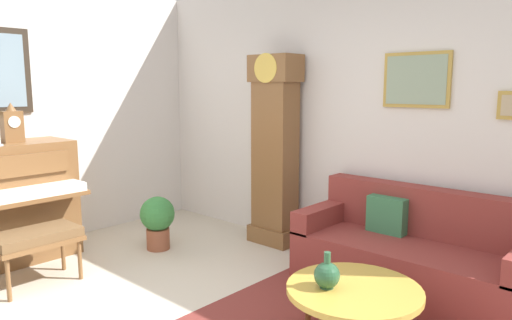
{
  "coord_description": "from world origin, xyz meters",
  "views": [
    {
      "loc": [
        2.51,
        -1.69,
        1.69
      ],
      "look_at": [
        -0.23,
        1.34,
        1.06
      ],
      "focal_mm": 33.12,
      "sensor_mm": 36.0,
      "label": 1
    }
  ],
  "objects_px": {
    "grandfather_clock": "(275,155)",
    "potted_plant": "(158,219)",
    "couch": "(414,255)",
    "coffee_table": "(354,291)",
    "mantel_clock": "(12,125)",
    "green_jug": "(327,275)",
    "piano_bench": "(36,239)"
  },
  "relations": [
    {
      "from": "grandfather_clock",
      "to": "green_jug",
      "type": "height_order",
      "value": "grandfather_clock"
    },
    {
      "from": "grandfather_clock",
      "to": "mantel_clock",
      "type": "relative_size",
      "value": 5.34
    },
    {
      "from": "coffee_table",
      "to": "mantel_clock",
      "type": "xyz_separation_m",
      "value": [
        -3.27,
        -0.81,
        0.96
      ]
    },
    {
      "from": "piano_bench",
      "to": "couch",
      "type": "distance_m",
      "value": 3.19
    },
    {
      "from": "piano_bench",
      "to": "mantel_clock",
      "type": "distance_m",
      "value": 1.21
    },
    {
      "from": "grandfather_clock",
      "to": "potted_plant",
      "type": "bearing_deg",
      "value": -127.6
    },
    {
      "from": "potted_plant",
      "to": "mantel_clock",
      "type": "bearing_deg",
      "value": -125.45
    },
    {
      "from": "potted_plant",
      "to": "piano_bench",
      "type": "bearing_deg",
      "value": -90.85
    },
    {
      "from": "mantel_clock",
      "to": "green_jug",
      "type": "height_order",
      "value": "mantel_clock"
    },
    {
      "from": "piano_bench",
      "to": "grandfather_clock",
      "type": "xyz_separation_m",
      "value": [
        0.78,
        2.23,
        0.56
      ]
    },
    {
      "from": "potted_plant",
      "to": "coffee_table",
      "type": "bearing_deg",
      "value": -6.2
    },
    {
      "from": "mantel_clock",
      "to": "green_jug",
      "type": "xyz_separation_m",
      "value": [
        3.14,
        0.68,
        -0.84
      ]
    },
    {
      "from": "couch",
      "to": "potted_plant",
      "type": "height_order",
      "value": "couch"
    },
    {
      "from": "grandfather_clock",
      "to": "mantel_clock",
      "type": "distance_m",
      "value": 2.61
    },
    {
      "from": "piano_bench",
      "to": "coffee_table",
      "type": "height_order",
      "value": "piano_bench"
    },
    {
      "from": "grandfather_clock",
      "to": "potted_plant",
      "type": "height_order",
      "value": "grandfather_clock"
    },
    {
      "from": "couch",
      "to": "mantel_clock",
      "type": "distance_m",
      "value": 3.85
    },
    {
      "from": "mantel_clock",
      "to": "potted_plant",
      "type": "relative_size",
      "value": 0.68
    },
    {
      "from": "piano_bench",
      "to": "grandfather_clock",
      "type": "bearing_deg",
      "value": 70.69
    },
    {
      "from": "couch",
      "to": "green_jug",
      "type": "xyz_separation_m",
      "value": [
        -0.05,
        -1.21,
        0.18
      ]
    },
    {
      "from": "mantel_clock",
      "to": "potted_plant",
      "type": "height_order",
      "value": "mantel_clock"
    },
    {
      "from": "coffee_table",
      "to": "mantel_clock",
      "type": "bearing_deg",
      "value": -166.08
    },
    {
      "from": "couch",
      "to": "mantel_clock",
      "type": "bearing_deg",
      "value": -149.36
    },
    {
      "from": "couch",
      "to": "green_jug",
      "type": "height_order",
      "value": "couch"
    },
    {
      "from": "piano_bench",
      "to": "green_jug",
      "type": "relative_size",
      "value": 2.92
    },
    {
      "from": "piano_bench",
      "to": "green_jug",
      "type": "xyz_separation_m",
      "value": [
        2.39,
        0.84,
        0.09
      ]
    },
    {
      "from": "piano_bench",
      "to": "mantel_clock",
      "type": "xyz_separation_m",
      "value": [
        -0.75,
        0.16,
        0.93
      ]
    },
    {
      "from": "green_jug",
      "to": "coffee_table",
      "type": "bearing_deg",
      "value": 44.42
    },
    {
      "from": "coffee_table",
      "to": "mantel_clock",
      "type": "relative_size",
      "value": 2.32
    },
    {
      "from": "coffee_table",
      "to": "potted_plant",
      "type": "xyz_separation_m",
      "value": [
        -2.5,
        0.27,
        -0.05
      ]
    },
    {
      "from": "grandfather_clock",
      "to": "coffee_table",
      "type": "height_order",
      "value": "grandfather_clock"
    },
    {
      "from": "couch",
      "to": "coffee_table",
      "type": "height_order",
      "value": "couch"
    }
  ]
}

